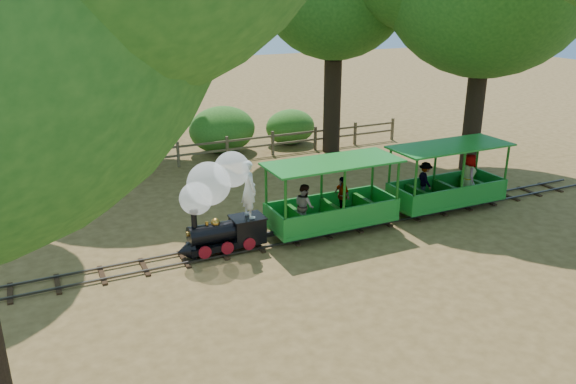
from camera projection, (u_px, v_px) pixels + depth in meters
name	position (u px, v px, depth m)	size (l,w,h in m)	color
ground	(291.00, 239.00, 15.43)	(90.00, 90.00, 0.00)	olive
track	(291.00, 237.00, 15.41)	(22.00, 1.00, 0.10)	#3F3D3A
locomotive	(218.00, 197.00, 14.17)	(2.34, 1.10, 2.69)	black
carriage_front	(329.00, 206.00, 15.63)	(3.79, 1.55, 1.97)	#1B7F27
carriage_rear	(447.00, 184.00, 17.35)	(3.79, 1.55, 1.97)	#1B7F27
fence	(203.00, 149.00, 22.05)	(18.10, 0.10, 1.00)	brown
shrub_west	(32.00, 157.00, 20.65)	(2.00, 1.54, 1.38)	#2D6B1E
shrub_mid_w	(222.00, 130.00, 23.53)	(2.82, 2.17, 1.96)	#2D6B1E
shrub_mid_e	(290.00, 131.00, 24.92)	(1.78, 1.37, 1.23)	#2D6B1E
shrub_east	(290.00, 127.00, 24.88)	(2.25, 1.73, 1.55)	#2D6B1E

